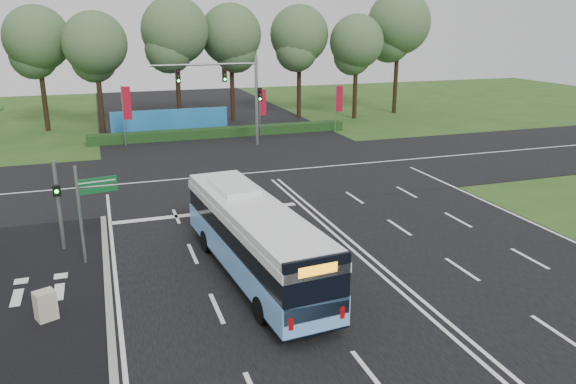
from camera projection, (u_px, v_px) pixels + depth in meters
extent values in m
plane|color=#264B19|center=(336.00, 236.00, 25.84)|extent=(120.00, 120.00, 0.00)
cube|color=black|center=(336.00, 236.00, 25.83)|extent=(20.00, 120.00, 0.04)
cube|color=black|center=(263.00, 172.00, 36.71)|extent=(120.00, 14.00, 0.05)
cube|color=black|center=(36.00, 309.00, 19.28)|extent=(5.00, 18.00, 0.06)
cube|color=gray|center=(109.00, 297.00, 20.01)|extent=(0.25, 18.00, 0.12)
cube|color=#69AAF3|center=(254.00, 253.00, 21.55)|extent=(3.21, 11.03, 1.00)
cube|color=black|center=(254.00, 264.00, 21.68)|extent=(3.19, 10.98, 0.27)
cube|color=black|center=(254.00, 231.00, 21.29)|extent=(3.11, 10.86, 0.86)
cube|color=white|center=(253.00, 217.00, 21.13)|extent=(3.21, 11.03, 0.32)
cube|color=white|center=(253.00, 209.00, 21.04)|extent=(3.13, 10.60, 0.32)
cube|color=white|center=(234.00, 187.00, 22.94)|extent=(1.68, 2.84, 0.23)
cube|color=black|center=(317.00, 289.00, 16.57)|extent=(2.20, 0.31, 1.99)
cube|color=orange|center=(318.00, 270.00, 16.35)|extent=(1.27, 0.17, 0.32)
cylinder|color=black|center=(206.00, 241.00, 23.99)|extent=(0.34, 0.96, 0.94)
cylinder|color=black|center=(252.00, 234.00, 24.80)|extent=(0.34, 0.96, 0.94)
cylinder|color=black|center=(261.00, 310.00, 18.28)|extent=(0.34, 0.96, 0.94)
cylinder|color=black|center=(318.00, 298.00, 19.09)|extent=(0.34, 0.96, 0.94)
cylinder|color=gray|center=(59.00, 206.00, 23.72)|extent=(0.16, 0.16, 3.99)
cube|color=black|center=(57.00, 191.00, 23.34)|extent=(0.34, 0.24, 0.46)
sphere|color=#19F233|center=(57.00, 191.00, 23.25)|extent=(0.16, 0.16, 0.16)
cylinder|color=gray|center=(80.00, 216.00, 22.33)|extent=(0.12, 0.12, 4.11)
cube|color=#0E4F22|center=(97.00, 181.00, 22.29)|extent=(1.53, 0.33, 0.31)
cube|color=#0E4F22|center=(98.00, 190.00, 22.40)|extent=(1.53, 0.33, 0.23)
cube|color=white|center=(97.00, 182.00, 22.26)|extent=(1.42, 0.26, 0.04)
cube|color=#BFB69A|center=(46.00, 306.00, 18.42)|extent=(0.79, 0.74, 1.05)
cylinder|color=gray|center=(123.00, 116.00, 43.62)|extent=(0.07, 0.07, 4.81)
cube|color=maroon|center=(127.00, 103.00, 43.34)|extent=(0.63, 0.21, 2.57)
cylinder|color=gray|center=(260.00, 113.00, 47.71)|extent=(0.06, 0.06, 4.07)
cube|color=maroon|center=(263.00, 103.00, 47.58)|extent=(0.54, 0.09, 2.17)
cylinder|color=gray|center=(336.00, 109.00, 49.42)|extent=(0.07, 0.07, 4.20)
cube|color=maroon|center=(339.00, 99.00, 49.15)|extent=(0.53, 0.25, 2.24)
cylinder|color=gray|center=(257.00, 101.00, 44.01)|extent=(0.24, 0.24, 7.00)
cylinder|color=gray|center=(204.00, 64.00, 41.94)|extent=(8.00, 0.16, 0.16)
cube|color=black|center=(224.00, 75.00, 42.63)|extent=(0.32, 0.28, 1.05)
cube|color=black|center=(178.00, 76.00, 41.56)|extent=(0.32, 0.28, 1.05)
cube|color=black|center=(260.00, 94.00, 43.94)|extent=(0.32, 0.28, 1.05)
cube|color=#163513|center=(222.00, 132.00, 47.93)|extent=(22.00, 1.20, 0.80)
cube|color=#2071B1|center=(170.00, 122.00, 48.76)|extent=(10.00, 0.30, 2.20)
cylinder|color=black|center=(43.00, 88.00, 49.80)|extent=(0.44, 0.44, 7.69)
sphere|color=#415F38|center=(37.00, 38.00, 48.56)|extent=(5.66, 5.66, 5.66)
cylinder|color=black|center=(100.00, 91.00, 48.64)|extent=(0.44, 0.44, 7.32)
sphere|color=#415F38|center=(95.00, 43.00, 47.46)|extent=(5.40, 5.40, 5.40)
cylinder|color=black|center=(178.00, 82.00, 52.04)|extent=(0.44, 0.44, 8.27)
sphere|color=#415F38|center=(175.00, 30.00, 50.70)|extent=(6.09, 6.09, 6.09)
cylinder|color=black|center=(232.00, 81.00, 54.66)|extent=(0.44, 0.44, 7.88)
sphere|color=#415F38|center=(231.00, 34.00, 53.39)|extent=(5.81, 5.81, 5.81)
cylinder|color=black|center=(299.00, 79.00, 56.63)|extent=(0.44, 0.44, 7.83)
sphere|color=#415F38|center=(299.00, 35.00, 55.37)|extent=(5.77, 5.77, 5.77)
cylinder|color=black|center=(355.00, 83.00, 56.29)|extent=(0.44, 0.44, 7.21)
sphere|color=#415F38|center=(357.00, 42.00, 55.13)|extent=(5.31, 5.31, 5.31)
cylinder|color=black|center=(396.00, 71.00, 59.55)|extent=(0.44, 0.44, 8.88)
sphere|color=#415F38|center=(399.00, 23.00, 58.12)|extent=(6.54, 6.54, 6.54)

